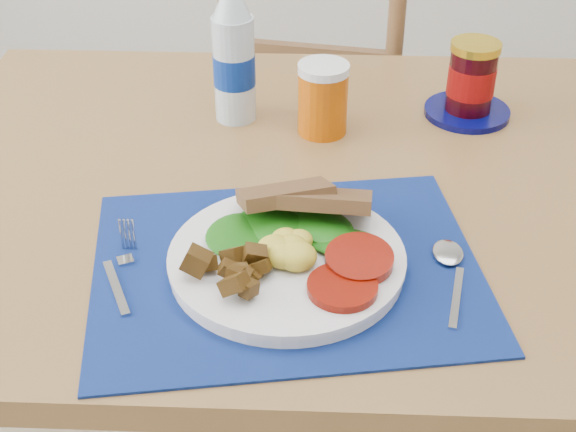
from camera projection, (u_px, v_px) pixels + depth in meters
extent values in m
cube|color=brown|center=(375.00, 190.00, 1.20)|extent=(1.40, 0.90, 0.04)
cylinder|color=brown|center=(63.00, 230.00, 1.75)|extent=(0.06, 0.06, 0.71)
cube|color=brown|center=(321.00, 133.00, 1.97)|extent=(0.47, 0.46, 0.04)
cylinder|color=brown|center=(392.00, 181.00, 2.20)|extent=(0.04, 0.04, 0.40)
cylinder|color=brown|center=(268.00, 167.00, 2.26)|extent=(0.04, 0.04, 0.40)
cylinder|color=brown|center=(378.00, 253.00, 1.94)|extent=(0.04, 0.04, 0.40)
cylinder|color=brown|center=(238.00, 235.00, 2.00)|extent=(0.04, 0.04, 0.40)
cube|color=#040F32|center=(287.00, 268.00, 1.01)|extent=(0.54, 0.45, 0.00)
cylinder|color=silver|center=(287.00, 261.00, 1.00)|extent=(0.29, 0.29, 0.02)
ellipsoid|color=yellow|center=(291.00, 247.00, 0.98)|extent=(0.07, 0.06, 0.03)
cylinder|color=maroon|center=(351.00, 275.00, 0.95)|extent=(0.08, 0.08, 0.01)
ellipsoid|color=#0A3D07|center=(296.00, 231.00, 1.03)|extent=(0.16, 0.09, 0.01)
cube|color=brown|center=(305.00, 197.00, 1.05)|extent=(0.13, 0.09, 0.04)
cube|color=#B2B5BA|center=(116.00, 288.00, 0.97)|extent=(0.05, 0.10, 0.00)
cube|color=#B2B5BA|center=(128.00, 252.00, 1.03)|extent=(0.04, 0.06, 0.00)
cube|color=#B2B5BA|center=(456.00, 297.00, 0.96)|extent=(0.03, 0.11, 0.00)
ellipsoid|color=#B2B5BA|center=(448.00, 254.00, 1.02)|extent=(0.04, 0.05, 0.00)
cylinder|color=#ADBFCC|center=(234.00, 69.00, 1.29)|extent=(0.07, 0.07, 0.17)
cylinder|color=navy|center=(234.00, 69.00, 1.29)|extent=(0.07, 0.07, 0.05)
cone|color=#ADBFCC|center=(232.00, 5.00, 1.23)|extent=(0.06, 0.06, 0.04)
cylinder|color=#B64D04|center=(323.00, 101.00, 1.27)|extent=(0.08, 0.08, 0.11)
cylinder|color=#040749|center=(467.00, 112.00, 1.35)|extent=(0.14, 0.14, 0.01)
cylinder|color=black|center=(471.00, 80.00, 1.32)|extent=(0.08, 0.08, 0.10)
cylinder|color=maroon|center=(471.00, 80.00, 1.31)|extent=(0.08, 0.08, 0.05)
cylinder|color=gold|center=(476.00, 46.00, 1.28)|extent=(0.08, 0.08, 0.01)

